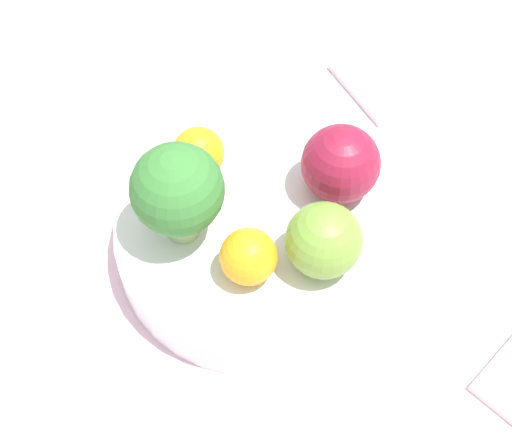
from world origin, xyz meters
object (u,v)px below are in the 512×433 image
(apple_green, at_px, (324,240))
(apple_red, at_px, (341,164))
(bowl, at_px, (256,237))
(orange_back, at_px, (248,257))
(orange_front, at_px, (199,153))
(broccoli, at_px, (177,191))
(spoon, at_px, (361,92))

(apple_green, bearing_deg, apple_red, -127.42)
(bowl, height_order, orange_back, orange_back)
(apple_green, xyz_separation_m, orange_back, (0.05, -0.01, -0.01))
(bowl, height_order, apple_green, apple_green)
(apple_red, distance_m, orange_front, 0.10)
(bowl, xyz_separation_m, broccoli, (0.05, -0.02, 0.06))
(orange_front, relative_size, spoon, 0.47)
(bowl, distance_m, apple_red, 0.08)
(bowl, relative_size, apple_green, 3.90)
(apple_green, xyz_separation_m, spoon, (-0.12, -0.15, -0.05))
(broccoli, distance_m, spoon, 0.23)
(apple_green, distance_m, spoon, 0.20)
(orange_front, distance_m, orange_back, 0.09)
(bowl, height_order, orange_front, orange_front)
(broccoli, height_order, apple_green, broccoli)
(bowl, bearing_deg, apple_green, 122.21)
(apple_red, distance_m, orange_back, 0.09)
(apple_red, bearing_deg, orange_back, 23.93)
(bowl, bearing_deg, orange_back, 58.79)
(bowl, relative_size, spoon, 2.46)
(apple_green, distance_m, orange_back, 0.05)
(broccoli, bearing_deg, bowl, 161.62)
(broccoli, relative_size, spoon, 0.97)
(apple_red, relative_size, orange_front, 1.48)
(apple_red, relative_size, orange_back, 1.46)
(spoon, bearing_deg, bowl, 36.47)
(orange_back, height_order, spoon, orange_back)
(apple_red, bearing_deg, orange_front, -33.87)
(apple_green, bearing_deg, orange_back, -14.01)
(apple_green, bearing_deg, spoon, -127.72)
(orange_front, bearing_deg, broccoli, 56.39)
(bowl, distance_m, broccoli, 0.08)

